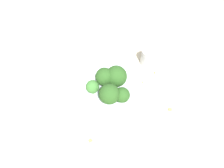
{
  "coord_description": "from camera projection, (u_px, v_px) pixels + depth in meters",
  "views": [
    {
      "loc": [
        -0.1,
        0.23,
        0.56
      ],
      "look_at": [
        0.0,
        0.0,
        0.08
      ],
      "focal_mm": 35.0,
      "sensor_mm": 36.0,
      "label": 1
    }
  ],
  "objects": [
    {
      "name": "broccoli_floret_3",
      "position": [
        122.0,
        95.0,
        0.53
      ],
      "size": [
        0.04,
        0.04,
        0.05
      ],
      "color": "#7A9E5B",
      "rests_on": "bowl"
    },
    {
      "name": "almond_crumb_0",
      "position": [
        170.0,
        109.0,
        0.59
      ],
      "size": [
        0.01,
        0.01,
        0.01
      ],
      "primitive_type": "cube",
      "rotation": [
        0.0,
        0.0,
        0.36
      ],
      "color": "#AD7F4C",
      "rests_on": "ground_plane"
    },
    {
      "name": "broccoli_floret_0",
      "position": [
        109.0,
        94.0,
        0.52
      ],
      "size": [
        0.05,
        0.05,
        0.07
      ],
      "color": "#84AD66",
      "rests_on": "bowl"
    },
    {
      "name": "ground_plane",
      "position": [
        112.0,
        97.0,
        0.61
      ],
      "size": [
        3.0,
        3.0,
        0.0
      ],
      "primitive_type": "plane",
      "color": "beige"
    },
    {
      "name": "almond_crumb_2",
      "position": [
        142.0,
        82.0,
        0.63
      ],
      "size": [
        0.01,
        0.01,
        0.01
      ],
      "primitive_type": "cube",
      "rotation": [
        0.0,
        0.0,
        2.34
      ],
      "color": "olive",
      "rests_on": "ground_plane"
    },
    {
      "name": "bowl",
      "position": [
        112.0,
        93.0,
        0.59
      ],
      "size": [
        0.17,
        0.17,
        0.04
      ],
      "primitive_type": "cylinder",
      "color": "silver",
      "rests_on": "ground_plane"
    },
    {
      "name": "pepper_shaker",
      "position": [
        146.0,
        57.0,
        0.64
      ],
      "size": [
        0.03,
        0.03,
        0.06
      ],
      "color": "#B2B7BC",
      "rests_on": "ground_plane"
    },
    {
      "name": "almond_crumb_1",
      "position": [
        91.0,
        141.0,
        0.55
      ],
      "size": [
        0.01,
        0.01,
        0.01
      ],
      "primitive_type": "cube",
      "rotation": [
        0.0,
        0.0,
        4.21
      ],
      "color": "#AD7F4C",
      "rests_on": "ground_plane"
    },
    {
      "name": "broccoli_floret_2",
      "position": [
        104.0,
        77.0,
        0.55
      ],
      "size": [
        0.05,
        0.05,
        0.06
      ],
      "color": "#8EB770",
      "rests_on": "bowl"
    },
    {
      "name": "broccoli_floret_4",
      "position": [
        93.0,
        87.0,
        0.55
      ],
      "size": [
        0.03,
        0.03,
        0.04
      ],
      "color": "#84AD66",
      "rests_on": "bowl"
    },
    {
      "name": "broccoli_floret_1",
      "position": [
        116.0,
        77.0,
        0.56
      ],
      "size": [
        0.06,
        0.06,
        0.06
      ],
      "color": "#84AD66",
      "rests_on": "bowl"
    },
    {
      "name": "almond_crumb_3",
      "position": [
        154.0,
        73.0,
        0.65
      ],
      "size": [
        0.0,
        0.01,
        0.01
      ],
      "primitive_type": "cube",
      "rotation": [
        0.0,
        0.0,
        4.54
      ],
      "color": "olive",
      "rests_on": "ground_plane"
    }
  ]
}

